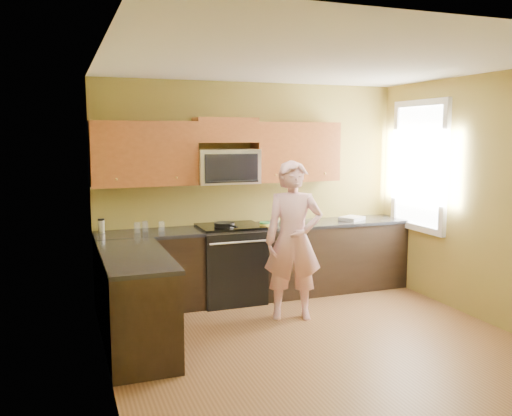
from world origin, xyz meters
name	(u,v)px	position (x,y,z in m)	size (l,w,h in m)	color
floor	(321,345)	(0.00, 0.00, 0.00)	(4.00, 4.00, 0.00)	brown
ceiling	(326,62)	(0.00, 0.00, 2.70)	(4.00, 4.00, 0.00)	white
wall_back	(252,189)	(0.00, 2.00, 1.35)	(4.00, 4.00, 0.00)	olive
wall_front	(478,251)	(0.00, -2.00, 1.35)	(4.00, 4.00, 0.00)	olive
wall_left	(104,220)	(-2.00, 0.00, 1.35)	(4.00, 4.00, 0.00)	olive
wall_right	(490,200)	(2.00, 0.00, 1.35)	(4.00, 4.00, 0.00)	olive
cabinet_back_run	(260,263)	(0.00, 1.70, 0.44)	(4.00, 0.60, 0.88)	black
cabinet_left_run	(135,303)	(-1.70, 0.60, 0.44)	(0.60, 1.60, 0.88)	black
countertop_back	(260,227)	(0.00, 1.69, 0.90)	(4.00, 0.62, 0.04)	black
countertop_left	(135,256)	(-1.69, 0.60, 0.90)	(0.62, 1.60, 0.04)	black
stove	(230,263)	(-0.40, 1.68, 0.47)	(0.76, 0.65, 0.95)	black
microwave	(227,183)	(-0.40, 1.80, 1.45)	(0.76, 0.40, 0.42)	silver
upper_cab_left	(145,186)	(-1.39, 1.83, 1.45)	(1.22, 0.33, 0.75)	brown
upper_cab_right	(295,181)	(0.54, 1.83, 1.45)	(1.12, 0.33, 0.75)	brown
upper_cab_over_mw	(225,130)	(-0.40, 1.83, 2.10)	(0.76, 0.33, 0.30)	brown
window	(419,166)	(1.98, 1.20, 1.65)	(0.06, 1.06, 1.66)	white
woman	(293,241)	(0.07, 0.84, 0.88)	(0.64, 0.42, 1.76)	#EF7782
frying_pan	(224,227)	(-0.50, 1.59, 0.95)	(0.25, 0.43, 0.06)	black
butter_tub	(265,228)	(-0.01, 1.52, 0.92)	(0.13, 0.13, 0.09)	#FDE642
toast_slice	(272,227)	(0.07, 1.48, 0.93)	(0.11, 0.11, 0.01)	#B27F47
napkin_a	(266,224)	(0.03, 1.58, 0.95)	(0.11, 0.12, 0.06)	silver
napkin_b	(274,222)	(0.20, 1.73, 0.95)	(0.12, 0.13, 0.07)	silver
dish_towel	(352,218)	(1.28, 1.65, 0.95)	(0.30, 0.24, 0.05)	white
travel_mug	(102,233)	(-1.90, 1.84, 0.92)	(0.08, 0.08, 0.17)	silver
glass_a	(137,228)	(-1.51, 1.71, 0.98)	(0.07, 0.07, 0.12)	silver
glass_b	(145,226)	(-1.41, 1.79, 0.98)	(0.07, 0.07, 0.12)	silver
glass_c	(162,227)	(-1.23, 1.69, 0.98)	(0.07, 0.07, 0.12)	silver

